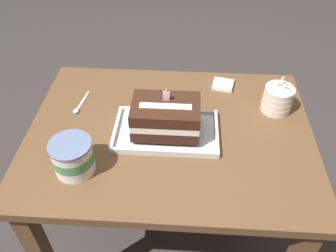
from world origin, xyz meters
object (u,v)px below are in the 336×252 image
object	(u,v)px
bowl_stack	(277,99)
napkin_pile	(223,85)
ice_cream_tub	(73,157)
serving_spoon_near_tray	(78,107)
birthday_cake	(166,117)
foil_tray	(166,132)

from	to	relation	value
bowl_stack	napkin_pile	distance (m)	0.25
ice_cream_tub	serving_spoon_near_tray	bearing A→B (deg)	102.97
serving_spoon_near_tray	napkin_pile	world-z (taller)	napkin_pile
birthday_cake	bowl_stack	bearing A→B (deg)	21.31
bowl_stack	serving_spoon_near_tray	distance (m)	0.78
birthday_cake	ice_cream_tub	world-z (taller)	birthday_cake
foil_tray	birthday_cake	size ratio (longest dim) A/B	1.60
ice_cream_tub	napkin_pile	size ratio (longest dim) A/B	1.37
serving_spoon_near_tray	birthday_cake	bearing A→B (deg)	-18.51
serving_spoon_near_tray	napkin_pile	bearing A→B (deg)	17.64
bowl_stack	foil_tray	bearing A→B (deg)	-158.69
foil_tray	serving_spoon_near_tray	bearing A→B (deg)	161.49
birthday_cake	serving_spoon_near_tray	bearing A→B (deg)	161.49
birthday_cake	ice_cream_tub	xyz separation A→B (m)	(-0.29, -0.19, -0.02)
birthday_cake	bowl_stack	xyz separation A→B (m)	(0.42, 0.16, -0.03)
foil_tray	bowl_stack	distance (m)	0.45
bowl_stack	serving_spoon_near_tray	size ratio (longest dim) A/B	0.99
serving_spoon_near_tray	bowl_stack	bearing A→B (deg)	3.31
birthday_cake	ice_cream_tub	size ratio (longest dim) A/B	1.75
serving_spoon_near_tray	napkin_pile	distance (m)	0.61
bowl_stack	serving_spoon_near_tray	bearing A→B (deg)	-176.69
napkin_pile	serving_spoon_near_tray	bearing A→B (deg)	-162.36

